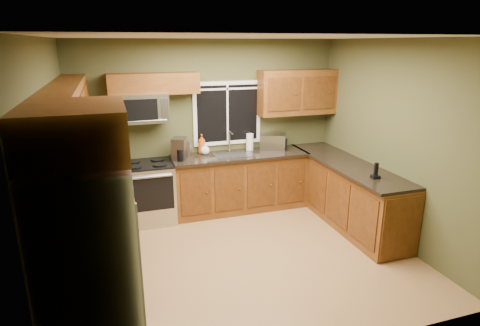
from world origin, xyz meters
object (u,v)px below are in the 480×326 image
paper_towel_roll (250,142)px  cordless_phone (376,174)px  soap_bottle_b (249,144)px  microwave (142,108)px  refrigerator (91,269)px  kettle (186,148)px  toaster_oven (273,142)px  soap_bottle_a (202,144)px  soap_bottle_c (205,149)px  range (148,192)px  coffee_maker (180,149)px

paper_towel_roll → cordless_phone: 2.16m
soap_bottle_b → microwave: bearing=-176.8°
soap_bottle_b → cordless_phone: bearing=-60.1°
paper_towel_roll → refrigerator: bearing=-128.7°
soap_bottle_b → kettle: bearing=-176.5°
toaster_oven → kettle: bearing=179.3°
soap_bottle_a → soap_bottle_b: (0.80, 0.00, -0.06)m
soap_bottle_a → soap_bottle_c: 0.09m
range → paper_towel_roll: paper_towel_roll is taller
paper_towel_roll → microwave: bearing=-177.5°
microwave → coffee_maker: size_ratio=2.29×
refrigerator → kettle: bearing=65.6°
soap_bottle_b → soap_bottle_a: bearing=180.0°
cordless_phone → coffee_maker: bearing=143.8°
range → cordless_phone: 3.29m
refrigerator → coffee_maker: (1.20, 2.77, 0.20)m
coffee_maker → cordless_phone: 2.82m
coffee_maker → soap_bottle_c: size_ratio=1.80×
coffee_maker → paper_towel_roll: 1.21m
microwave → soap_bottle_c: (0.94, 0.04, -0.70)m
coffee_maker → soap_bottle_c: (0.43, 0.17, -0.06)m
range → coffee_maker: coffee_maker is taller
kettle → coffee_maker: bearing=-129.7°
kettle → paper_towel_roll: (1.06, 0.04, 0.01)m
soap_bottle_a → soap_bottle_b: bearing=0.0°
soap_bottle_a → soap_bottle_b: 0.80m
toaster_oven → refrigerator: bearing=-133.5°
refrigerator → soap_bottle_b: 3.84m
cordless_phone → toaster_oven: bearing=111.2°
coffee_maker → soap_bottle_b: 1.21m
refrigerator → soap_bottle_a: (1.59, 3.00, 0.20)m
cordless_phone → kettle: bearing=139.6°
refrigerator → toaster_oven: 4.03m
kettle → paper_towel_roll: size_ratio=0.89×
kettle → soap_bottle_c: size_ratio=1.44×
coffee_maker → refrigerator: bearing=-113.3°
toaster_oven → range: bearing=-176.0°
paper_towel_roll → toaster_oven: bearing=-9.4°
refrigerator → kettle: 3.23m
refrigerator → kettle: refrigerator is taller
kettle → cordless_phone: (2.14, -1.83, -0.06)m
soap_bottle_b → paper_towel_roll: bearing=-81.9°
range → kettle: (0.64, 0.17, 0.59)m
toaster_oven → soap_bottle_b: toaster_oven is taller
kettle → soap_bottle_a: (0.26, 0.06, 0.03)m
paper_towel_roll → soap_bottle_b: paper_towel_roll is taller
refrigerator → microwave: microwave is taller
range → coffee_maker: (0.51, 0.01, 0.63)m
soap_bottle_b → cordless_phone: size_ratio=0.93×
coffee_maker → kettle: size_ratio=1.25×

